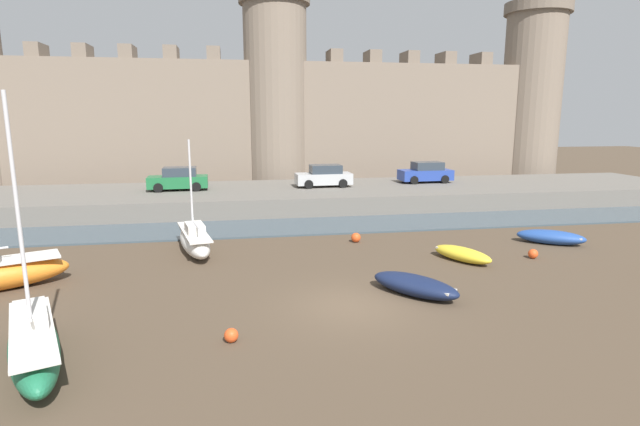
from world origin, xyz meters
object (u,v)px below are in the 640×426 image
Objects in this scene: car_quay_west at (426,173)px; car_quay_east at (324,176)px; rowboat_midflat_centre at (551,237)px; mooring_buoy_near_channel at (231,335)px; mooring_buoy_off_centre at (356,238)px; sailboat_near_channel_left at (33,344)px; sailboat_midflat_left at (194,240)px; mooring_buoy_mid_mud at (533,254)px; rowboat_near_channel_right at (415,285)px; car_quay_centre_east at (179,179)px; rowboat_foreground_left at (462,254)px.

car_quay_west and car_quay_east have the same top height.
rowboat_midflat_centre is 18.36m from mooring_buoy_near_channel.
sailboat_near_channel_left is at bearing -135.28° from mooring_buoy_off_centre.
car_quay_west is (16.88, 13.17, 1.46)m from sailboat_midflat_left.
sailboat_near_channel_left is 15.92× the size of mooring_buoy_mid_mud.
mooring_buoy_off_centre is at bearing -124.74° from car_quay_west.
mooring_buoy_near_channel is (-6.64, -2.80, -0.18)m from rowboat_near_channel_right.
mooring_buoy_near_channel is at bearing 6.63° from sailboat_near_channel_left.
car_quay_east is at bearing -173.24° from car_quay_west.
sailboat_midflat_left is 0.78× the size of sailboat_near_channel_left.
car_quay_centre_east is at bearing 145.39° from rowboat_midflat_centre.
rowboat_foreground_left is at bearing -16.42° from sailboat_midflat_left.
car_quay_centre_east reaches higher than mooring_buoy_mid_mud.
car_quay_centre_east is at bearing 179.93° from car_quay_east.
car_quay_west is (-1.03, 14.64, 1.70)m from rowboat_midflat_centre.
mooring_buoy_mid_mud is at bearing -137.01° from rowboat_midflat_centre.
mooring_buoy_off_centre is (8.13, 0.56, -0.37)m from sailboat_midflat_left.
car_quay_west is at bearing 55.26° from mooring_buoy_off_centre.
rowboat_near_channel_right reaches higher than rowboat_midflat_centre.
sailboat_midflat_left is 10.34m from mooring_buoy_near_channel.
mooring_buoy_near_channel is at bearing -122.93° from car_quay_west.
rowboat_midflat_centre is at bearing -34.61° from car_quay_centre_east.
rowboat_midflat_centre is (17.91, -1.47, -0.24)m from sailboat_midflat_left.
mooring_buoy_off_centre is 0.12× the size of car_quay_centre_east.
rowboat_foreground_left is at bearing 176.63° from mooring_buoy_mid_mud.
mooring_buoy_near_channel is at bearing -157.12° from rowboat_near_channel_right.
car_quay_west is at bearing 73.94° from rowboat_foreground_left.
sailboat_near_channel_left is at bearing -173.37° from mooring_buoy_near_channel.
rowboat_near_channel_right is 22.30m from car_quay_west.
mooring_buoy_mid_mud is at bearing 25.11° from mooring_buoy_near_channel.
mooring_buoy_off_centre is at bearing 59.31° from mooring_buoy_near_channel.
mooring_buoy_off_centre is at bearing 91.92° from rowboat_near_channel_right.
sailboat_near_channel_left is (-11.70, -3.39, 0.26)m from rowboat_near_channel_right.
car_quay_west reaches higher than rowboat_foreground_left.
mooring_buoy_off_centre is 12.48m from mooring_buoy_near_channel.
mooring_buoy_mid_mud is 0.11× the size of car_quay_centre_east.
rowboat_midflat_centre is 0.96× the size of rowboat_near_channel_right.
rowboat_near_channel_right is at bearing -88.08° from mooring_buoy_off_centre.
car_quay_east reaches higher than mooring_buoy_off_centre.
rowboat_midflat_centre reaches higher than mooring_buoy_near_channel.
rowboat_midflat_centre is at bearing 19.60° from rowboat_foreground_left.
mooring_buoy_mid_mud is at bearing 20.49° from sailboat_near_channel_left.
rowboat_near_channel_right reaches higher than mooring_buoy_off_centre.
sailboat_midflat_left is at bearing 72.92° from sailboat_near_channel_left.
mooring_buoy_off_centre is at bearing 168.30° from rowboat_midflat_centre.
rowboat_near_channel_right is 7.21m from mooring_buoy_near_channel.
rowboat_foreground_left is 21.12m from car_quay_centre_east.
rowboat_near_channel_right is (8.39, -7.38, -0.23)m from sailboat_midflat_left.
sailboat_midflat_left is at bearing 163.58° from rowboat_foreground_left.
sailboat_midflat_left reaches higher than mooring_buoy_mid_mud.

